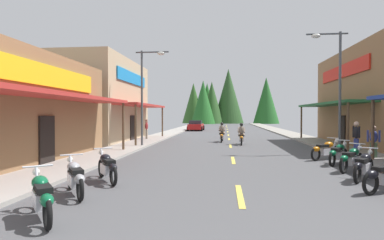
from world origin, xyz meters
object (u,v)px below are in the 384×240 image
Objects in this scene: rider_cruising_lead at (241,136)px; rider_cruising_trailing at (222,134)px; motorcycle_parked_left_0 at (42,196)px; parked_car_curbside at (196,126)px; streetlamp_left at (147,84)px; pedestrian_waiting at (374,140)px; motorcycle_parked_right_5 at (326,150)px; motorcycle_parked_left_1 at (75,177)px; pedestrian_browsing at (356,136)px; pedestrian_by_shop at (147,128)px; motorcycle_parked_left_2 at (107,166)px; motorcycle_parked_right_4 at (338,153)px; streetlamp_right at (334,75)px; motorcycle_parked_right_2 at (364,165)px; motorcycle_parked_right_3 at (352,158)px.

rider_cruising_trailing is at bearing 36.62° from rider_cruising_lead.
motorcycle_parked_left_0 is 36.53m from parked_car_curbside.
rider_cruising_lead is (6.34, 2.26, -3.50)m from streetlamp_left.
motorcycle_parked_right_5 is at bearing 116.38° from pedestrian_waiting.
parked_car_curbside reaches higher than motorcycle_parked_left_1.
rider_cruising_trailing reaches higher than parked_car_curbside.
streetlamp_left is 3.60× the size of motorcycle_parked_right_5.
pedestrian_browsing is 1.48m from pedestrian_waiting.
motorcycle_parked_left_1 is (-0.25, 1.93, 0.00)m from motorcycle_parked_left_0.
pedestrian_waiting is (10.97, 7.68, 0.45)m from motorcycle_parked_left_1.
pedestrian_by_shop is 1.07× the size of pedestrian_waiting.
motorcycle_parked_right_5 is 10.27m from motorcycle_parked_left_2.
rider_cruising_trailing is 10.42m from pedestrian_browsing.
motorcycle_parked_left_1 is at bearing 169.89° from rider_cruising_trailing.
motorcycle_parked_right_4 is 2.70m from pedestrian_waiting.
pedestrian_by_shop is at bearing 82.04° from rider_cruising_trailing.
streetlamp_left reaches higher than motorcycle_parked_right_4.
motorcycle_parked_right_4 is at bearing -105.52° from streetlamp_right.
streetlamp_right is at bearing -84.85° from motorcycle_parked_left_2.
motorcycle_parked_right_2 is at bearing -101.27° from streetlamp_right.
pedestrian_browsing is (10.53, 11.07, 0.56)m from motorcycle_parked_left_0.
streetlamp_left is 22.42m from parked_car_curbside.
pedestrian_waiting is (2.24, 0.20, 0.45)m from motorcycle_parked_right_5.
streetlamp_left is 7.45m from rider_cruising_trailing.
parked_car_curbside is at bearing 16.98° from rider_cruising_lead.
motorcycle_parked_left_1 is at bearing 159.09° from motorcycle_parked_right_3.
rider_cruising_lead and rider_cruising_trailing have the same top height.
streetlamp_left is 3.65× the size of motorcycle_parked_right_4.
motorcycle_parked_right_5 is 2.69m from pedestrian_browsing.
parked_car_curbside is (-8.75, 28.51, 0.20)m from motorcycle_parked_right_4.
motorcycle_parked_right_5 is 0.99× the size of pedestrian_browsing.
motorcycle_parked_left_0 is 20.14m from pedestrian_by_shop.
rider_cruising_trailing is at bearing -48.46° from motorcycle_parked_left_2.
rider_cruising_lead is at bearing 134.93° from streetlamp_right.
streetlamp_left is 14.17m from motorcycle_parked_right_2.
motorcycle_parked_right_4 is (0.35, 3.30, 0.00)m from motorcycle_parked_right_2.
motorcycle_parked_left_0 is 0.80× the size of rider_cruising_trailing.
pedestrian_waiting is at bearing -96.32° from motorcycle_parked_left_2.
streetlamp_right reaches higher than motorcycle_parked_left_0.
motorcycle_parked_left_2 is 13.93m from rider_cruising_lead.
motorcycle_parked_right_4 is at bearing -161.75° from parked_car_curbside.
motorcycle_parked_right_4 is 0.82× the size of rider_cruising_lead.
motorcycle_parked_left_1 is at bearing -84.60° from streetlamp_left.
rider_cruising_lead is (-3.57, 10.30, 0.17)m from motorcycle_parked_right_3.
motorcycle_parked_right_2 is at bearing -107.39° from motorcycle_parked_left_1.
rider_cruising_lead reaches higher than parked_car_curbside.
streetlamp_left is 3.56× the size of pedestrian_browsing.
motorcycle_parked_right_3 is 3.04m from motorcycle_parked_right_5.
rider_cruising_lead is 1.19× the size of pedestrian_browsing.
parked_car_curbside is (-5.08, 19.86, 0.03)m from rider_cruising_lead.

